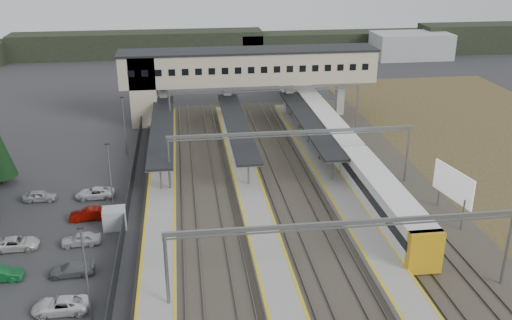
{
  "coord_description": "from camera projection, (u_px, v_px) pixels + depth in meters",
  "views": [
    {
      "loc": [
        -0.18,
        -46.09,
        27.91
      ],
      "look_at": [
        7.83,
        13.56,
        4.0
      ],
      "focal_mm": 40.0,
      "sensor_mm": 36.0,
      "label": 1
    }
  ],
  "objects": [
    {
      "name": "ground",
      "position": [
        192.0,
        258.0,
        52.78
      ],
      "size": [
        220.0,
        220.0,
        0.0
      ],
      "primitive_type": "plane",
      "color": "#2B2B2D",
      "rests_on": "ground"
    },
    {
      "name": "car_park",
      "position": [
        28.0,
        308.0,
        44.61
      ],
      "size": [
        10.62,
        44.67,
        1.29
      ],
      "color": "#980900",
      "rests_on": "ground"
    },
    {
      "name": "lampposts",
      "position": [
        100.0,
        215.0,
        51.34
      ],
      "size": [
        0.5,
        53.25,
        8.07
      ],
      "color": "slate",
      "rests_on": "ground"
    },
    {
      "name": "fence",
      "position": [
        124.0,
        227.0,
        56.21
      ],
      "size": [
        0.08,
        90.0,
        2.0
      ],
      "color": "#26282B",
      "rests_on": "ground"
    },
    {
      "name": "relay_cabin_far",
      "position": [
        114.0,
        218.0,
        57.83
      ],
      "size": [
        2.45,
        2.09,
        2.11
      ],
      "color": "#9EA1A3",
      "rests_on": "ground"
    },
    {
      "name": "rail_corridor",
      "position": [
        282.0,
        223.0,
        58.43
      ],
      "size": [
        34.0,
        90.0,
        0.92
      ],
      "color": "#312C26",
      "rests_on": "ground"
    },
    {
      "name": "canopies",
      "position": [
        237.0,
        125.0,
        77.06
      ],
      "size": [
        23.1,
        30.0,
        3.28
      ],
      "color": "black",
      "rests_on": "ground"
    },
    {
      "name": "footbridge",
      "position": [
        231.0,
        71.0,
        89.49
      ],
      "size": [
        40.4,
        6.4,
        11.2
      ],
      "color": "#BCB396",
      "rests_on": "ground"
    },
    {
      "name": "gantries",
      "position": [
        314.0,
        179.0,
        54.81
      ],
      "size": [
        28.4,
        62.28,
        7.17
      ],
      "color": "slate",
      "rests_on": "ground"
    },
    {
      "name": "train",
      "position": [
        331.0,
        133.0,
        78.9
      ],
      "size": [
        3.13,
        65.52,
        3.95
      ],
      "color": "white",
      "rests_on": "ground"
    },
    {
      "name": "billboard",
      "position": [
        453.0,
        186.0,
        58.67
      ],
      "size": [
        1.29,
        6.4,
        5.59
      ],
      "color": "slate",
      "rests_on": "ground"
    },
    {
      "name": "treeline_far",
      "position": [
        278.0,
        43.0,
        139.63
      ],
      "size": [
        170.0,
        19.0,
        7.0
      ],
      "color": "black",
      "rests_on": "ground"
    }
  ]
}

